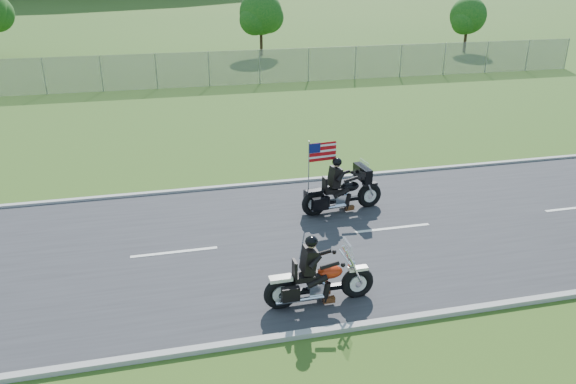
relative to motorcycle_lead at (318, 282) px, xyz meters
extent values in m
plane|color=#274917|center=(-0.96, 2.99, -0.53)|extent=(420.00, 420.00, 0.00)
cube|color=#28282B|center=(-0.96, 2.99, -0.51)|extent=(120.00, 8.00, 0.04)
cube|color=#9E9B93|center=(-0.96, 7.04, -0.48)|extent=(120.00, 0.18, 0.12)
cube|color=#9E9B93|center=(-0.96, -1.06, -0.48)|extent=(120.00, 0.18, 0.12)
cube|color=gray|center=(-5.96, 22.99, 0.47)|extent=(60.00, 0.03, 2.00)
cylinder|color=#382316|center=(5.04, 32.99, 0.73)|extent=(0.22, 0.22, 2.52)
sphere|color=#134A14|center=(5.04, 32.99, 2.62)|extent=(3.20, 3.20, 3.20)
sphere|color=#134A14|center=(5.68, 33.47, 2.26)|extent=(2.40, 2.40, 2.40)
sphere|color=#134A14|center=(4.48, 32.59, 2.17)|extent=(2.24, 2.24, 2.24)
cylinder|color=#382316|center=(21.04, 30.99, 0.59)|extent=(0.22, 0.22, 2.24)
sphere|color=#134A14|center=(21.04, 30.99, 2.27)|extent=(2.80, 2.80, 2.80)
sphere|color=#134A14|center=(21.60, 31.41, 1.95)|extent=(2.10, 2.10, 2.10)
sphere|color=#134A14|center=(20.55, 30.64, 1.87)|extent=(1.96, 1.96, 1.96)
torus|color=black|center=(0.91, 0.02, -0.14)|extent=(0.76, 0.20, 0.76)
torus|color=black|center=(-0.83, -0.02, -0.14)|extent=(0.76, 0.20, 0.76)
ellipsoid|color=red|center=(0.27, 0.01, 0.22)|extent=(0.58, 0.34, 0.29)
cube|color=black|center=(-0.27, -0.01, 0.18)|extent=(0.57, 0.32, 0.12)
cube|color=black|center=(-0.21, 0.00, 0.58)|extent=(0.25, 0.41, 0.56)
sphere|color=black|center=(-0.16, 0.00, 1.02)|extent=(0.28, 0.28, 0.28)
cube|color=silver|center=(0.68, 0.01, 0.72)|extent=(0.05, 0.47, 0.41)
torus|color=black|center=(2.93, 4.57, -0.13)|extent=(0.80, 0.28, 0.78)
torus|color=black|center=(1.15, 4.36, -0.13)|extent=(0.80, 0.28, 0.78)
ellipsoid|color=black|center=(2.27, 4.49, 0.25)|extent=(0.62, 0.40, 0.30)
cube|color=black|center=(1.73, 4.43, 0.20)|extent=(0.61, 0.38, 0.13)
cube|color=black|center=(1.78, 4.44, 0.61)|extent=(0.30, 0.45, 0.58)
sphere|color=black|center=(1.83, 4.44, 1.07)|extent=(0.31, 0.31, 0.28)
cube|color=black|center=(2.67, 4.54, 0.61)|extent=(0.33, 0.86, 0.42)
cube|color=#B70C11|center=(1.44, 4.61, 1.35)|extent=(0.84, 0.12, 0.55)
camera|label=1|loc=(-3.03, -10.00, 6.52)|focal=35.00mm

